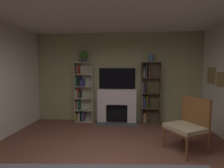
# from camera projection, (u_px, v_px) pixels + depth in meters

# --- Properties ---
(wall_back_accent) EXTENTS (5.39, 0.06, 2.84)m
(wall_back_accent) POSITION_uv_depth(u_px,v_px,m) (117.00, 78.00, 5.62)
(wall_back_accent) COLOR tan
(wall_back_accent) RESTS_ON ground_plane
(fireplace) EXTENTS (1.32, 0.56, 1.06)m
(fireplace) POSITION_uv_depth(u_px,v_px,m) (117.00, 105.00, 5.52)
(fireplace) COLOR white
(fireplace) RESTS_ON ground_plane
(tv) EXTENTS (1.14, 0.06, 0.66)m
(tv) POSITION_uv_depth(u_px,v_px,m) (117.00, 78.00, 5.56)
(tv) COLOR black
(tv) RESTS_ON fireplace
(bookshelf_left) EXTENTS (0.59, 0.28, 1.90)m
(bookshelf_left) POSITION_uv_depth(u_px,v_px,m) (83.00, 93.00, 5.62)
(bookshelf_left) COLOR beige
(bookshelf_left) RESTS_ON ground_plane
(bookshelf_right) EXTENTS (0.59, 0.26, 1.90)m
(bookshelf_right) POSITION_uv_depth(u_px,v_px,m) (148.00, 93.00, 5.44)
(bookshelf_right) COLOR brown
(bookshelf_right) RESTS_ON ground_plane
(potted_plant) EXTENTS (0.26, 0.26, 0.37)m
(potted_plant) POSITION_uv_depth(u_px,v_px,m) (84.00, 56.00, 5.48)
(potted_plant) COLOR #4A4A52
(potted_plant) RESTS_ON bookshelf_left
(vase_with_flowers) EXTENTS (0.15, 0.15, 0.39)m
(vase_with_flowers) POSITION_uv_depth(u_px,v_px,m) (151.00, 58.00, 5.30)
(vase_with_flowers) COLOR teal
(vase_with_flowers) RESTS_ON bookshelf_right
(armchair) EXTENTS (0.88, 0.90, 1.09)m
(armchair) POSITION_uv_depth(u_px,v_px,m) (189.00, 124.00, 3.59)
(armchair) COLOR brown
(armchair) RESTS_ON ground_plane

